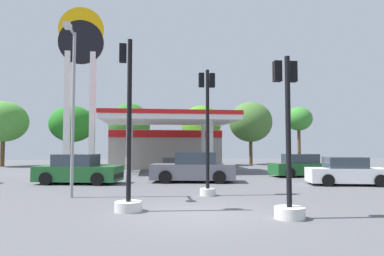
% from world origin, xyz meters
% --- Properties ---
extents(ground_plane, '(90.00, 90.00, 0.00)m').
position_xyz_m(ground_plane, '(0.00, 0.00, 0.00)').
color(ground_plane, '#56565B').
rests_on(ground_plane, ground).
extents(gas_station, '(9.90, 12.15, 4.46)m').
position_xyz_m(gas_station, '(0.17, 21.26, 2.15)').
color(gas_station, '#ADA89E').
rests_on(gas_station, ground).
extents(station_pole_sign, '(3.42, 0.56, 12.74)m').
position_xyz_m(station_pole_sign, '(-6.60, 17.07, 7.93)').
color(station_pole_sign, white).
rests_on(station_pole_sign, ground).
extents(car_0, '(4.79, 2.65, 1.63)m').
position_xyz_m(car_0, '(1.06, 8.86, 0.74)').
color(car_0, black).
rests_on(car_0, ground).
extents(car_1, '(4.55, 2.64, 1.53)m').
position_xyz_m(car_1, '(-5.01, 8.75, 0.69)').
color(car_1, black).
rests_on(car_1, ground).
extents(car_2, '(4.18, 2.46, 1.40)m').
position_xyz_m(car_2, '(8.56, 6.36, 0.63)').
color(car_2, black).
rests_on(car_2, ground).
extents(car_4, '(4.16, 2.03, 1.46)m').
position_xyz_m(car_4, '(8.50, 11.35, 0.66)').
color(car_4, black).
rests_on(car_4, ground).
extents(traffic_signal_0, '(0.81, 0.81, 5.16)m').
position_xyz_m(traffic_signal_0, '(-2.01, 0.60, 1.40)').
color(traffic_signal_0, silver).
rests_on(traffic_signal_0, ground).
extents(traffic_signal_1, '(0.65, 0.67, 4.99)m').
position_xyz_m(traffic_signal_1, '(0.92, 3.62, 2.15)').
color(traffic_signal_1, silver).
rests_on(traffic_signal_1, ground).
extents(traffic_signal_2, '(0.81, 0.81, 4.37)m').
position_xyz_m(traffic_signal_2, '(2.32, -0.96, 1.41)').
color(traffic_signal_2, silver).
rests_on(traffic_signal_2, ground).
extents(tree_0, '(4.68, 4.68, 6.46)m').
position_xyz_m(tree_0, '(-15.65, 26.13, 4.44)').
color(tree_0, brown).
rests_on(tree_0, ground).
extents(tree_1, '(4.64, 4.64, 6.23)m').
position_xyz_m(tree_1, '(-9.26, 27.05, 4.33)').
color(tree_1, brown).
rests_on(tree_1, ground).
extents(tree_2, '(4.49, 4.49, 6.71)m').
position_xyz_m(tree_2, '(-3.43, 27.88, 4.27)').
color(tree_2, brown).
rests_on(tree_2, ground).
extents(tree_3, '(4.19, 4.19, 6.29)m').
position_xyz_m(tree_3, '(4.17, 25.80, 4.40)').
color(tree_3, brown).
rests_on(tree_3, ground).
extents(tree_4, '(4.72, 4.72, 6.89)m').
position_xyz_m(tree_4, '(9.81, 26.67, 4.67)').
color(tree_4, brown).
rests_on(tree_4, ground).
extents(tree_5, '(2.95, 2.95, 6.30)m').
position_xyz_m(tree_5, '(15.01, 25.80, 4.95)').
color(tree_5, brown).
rests_on(tree_5, ground).
extents(corner_streetlamp, '(0.24, 1.48, 6.33)m').
position_xyz_m(corner_streetlamp, '(-4.27, 3.49, 3.85)').
color(corner_streetlamp, gray).
rests_on(corner_streetlamp, ground).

